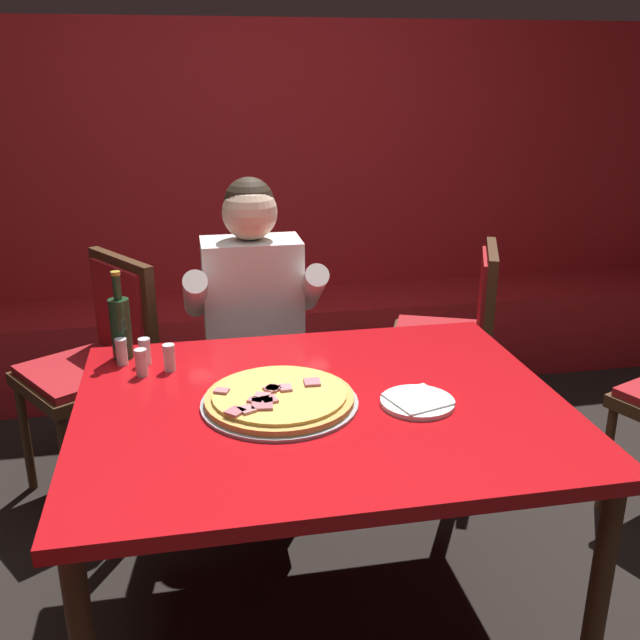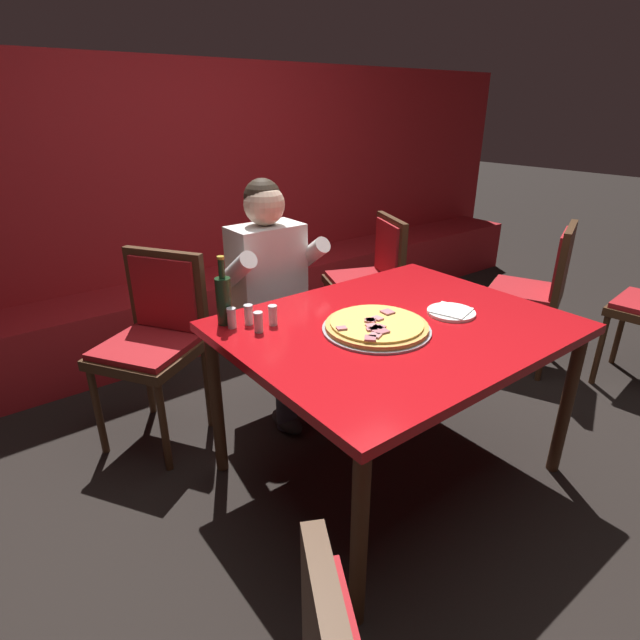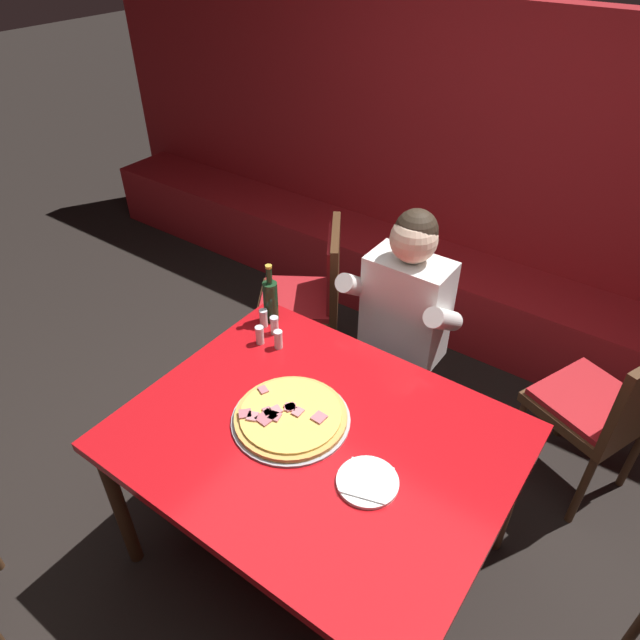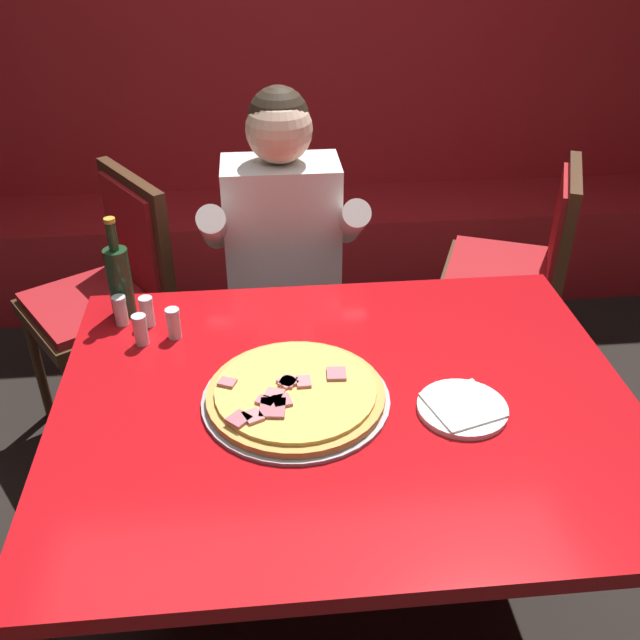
{
  "view_description": "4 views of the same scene",
  "coord_description": "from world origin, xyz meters",
  "px_view_note": "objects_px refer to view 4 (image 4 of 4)",
  "views": [
    {
      "loc": [
        -0.35,
        -1.8,
        1.66
      ],
      "look_at": [
        0.01,
        0.06,
        0.99
      ],
      "focal_mm": 40.0,
      "sensor_mm": 36.0,
      "label": 1
    },
    {
      "loc": [
        -1.43,
        -1.33,
        1.61
      ],
      "look_at": [
        -0.23,
        0.24,
        0.76
      ],
      "focal_mm": 28.0,
      "sensor_mm": 36.0,
      "label": 2
    },
    {
      "loc": [
        0.82,
        -1.13,
        2.35
      ],
      "look_at": [
        -0.21,
        0.31,
        1.0
      ],
      "focal_mm": 32.0,
      "sensor_mm": 36.0,
      "label": 3
    },
    {
      "loc": [
        -0.19,
        -1.32,
        1.83
      ],
      "look_at": [
        -0.04,
        0.21,
        0.85
      ],
      "focal_mm": 40.0,
      "sensor_mm": 36.0,
      "label": 4
    }
  ],
  "objects_px": {
    "dining_chair_far_left": "(111,286)",
    "shaker_oregano": "(174,325)",
    "shaker_red_pepper_flakes": "(121,312)",
    "shaker_parmesan": "(141,331)",
    "plate_white_paper": "(462,408)",
    "diner_seated_blue_shirt": "(284,268)",
    "dining_chair_by_booth": "(523,261)",
    "beer_bottle": "(119,279)",
    "shaker_black_pepper": "(147,313)",
    "pizza": "(295,395)",
    "main_dining_table": "(345,420)"
  },
  "relations": [
    {
      "from": "dining_chair_far_left",
      "to": "shaker_oregano",
      "type": "bearing_deg",
      "value": -65.35
    },
    {
      "from": "shaker_red_pepper_flakes",
      "to": "shaker_parmesan",
      "type": "height_order",
      "value": "same"
    },
    {
      "from": "plate_white_paper",
      "to": "diner_seated_blue_shirt",
      "type": "distance_m",
      "value": 0.93
    },
    {
      "from": "shaker_parmesan",
      "to": "dining_chair_by_booth",
      "type": "distance_m",
      "value": 1.55
    },
    {
      "from": "beer_bottle",
      "to": "shaker_black_pepper",
      "type": "bearing_deg",
      "value": -42.73
    },
    {
      "from": "pizza",
      "to": "dining_chair_far_left",
      "type": "bearing_deg",
      "value": 122.33
    },
    {
      "from": "main_dining_table",
      "to": "diner_seated_blue_shirt",
      "type": "xyz_separation_m",
      "value": [
        -0.1,
        0.77,
        0.01
      ]
    },
    {
      "from": "main_dining_table",
      "to": "pizza",
      "type": "height_order",
      "value": "pizza"
    },
    {
      "from": "main_dining_table",
      "to": "shaker_black_pepper",
      "type": "bearing_deg",
      "value": 143.34
    },
    {
      "from": "beer_bottle",
      "to": "dining_chair_by_booth",
      "type": "xyz_separation_m",
      "value": [
        1.4,
        0.59,
        -0.32
      ]
    },
    {
      "from": "diner_seated_blue_shirt",
      "to": "shaker_parmesan",
      "type": "bearing_deg",
      "value": -129.11
    },
    {
      "from": "shaker_parmesan",
      "to": "shaker_oregano",
      "type": "xyz_separation_m",
      "value": [
        0.08,
        0.02,
        0.0
      ]
    },
    {
      "from": "shaker_black_pepper",
      "to": "diner_seated_blue_shirt",
      "type": "xyz_separation_m",
      "value": [
        0.39,
        0.4,
        -0.1
      ]
    },
    {
      "from": "diner_seated_blue_shirt",
      "to": "main_dining_table",
      "type": "bearing_deg",
      "value": -82.29
    },
    {
      "from": "pizza",
      "to": "shaker_black_pepper",
      "type": "distance_m",
      "value": 0.53
    },
    {
      "from": "plate_white_paper",
      "to": "dining_chair_far_left",
      "type": "height_order",
      "value": "dining_chair_far_left"
    },
    {
      "from": "diner_seated_blue_shirt",
      "to": "shaker_black_pepper",
      "type": "bearing_deg",
      "value": -134.37
    },
    {
      "from": "shaker_black_pepper",
      "to": "diner_seated_blue_shirt",
      "type": "bearing_deg",
      "value": 45.63
    },
    {
      "from": "pizza",
      "to": "beer_bottle",
      "type": "bearing_deg",
      "value": 135.84
    },
    {
      "from": "main_dining_table",
      "to": "shaker_parmesan",
      "type": "xyz_separation_m",
      "value": [
        -0.51,
        0.28,
        0.11
      ]
    },
    {
      "from": "shaker_parmesan",
      "to": "dining_chair_by_booth",
      "type": "height_order",
      "value": "dining_chair_by_booth"
    },
    {
      "from": "main_dining_table",
      "to": "beer_bottle",
      "type": "xyz_separation_m",
      "value": [
        -0.57,
        0.44,
        0.18
      ]
    },
    {
      "from": "shaker_oregano",
      "to": "plate_white_paper",
      "type": "bearing_deg",
      "value": -28.83
    },
    {
      "from": "plate_white_paper",
      "to": "pizza",
      "type": "bearing_deg",
      "value": 169.29
    },
    {
      "from": "main_dining_table",
      "to": "shaker_black_pepper",
      "type": "distance_m",
      "value": 0.63
    },
    {
      "from": "main_dining_table",
      "to": "dining_chair_by_booth",
      "type": "xyz_separation_m",
      "value": [
        0.82,
        1.03,
        -0.14
      ]
    },
    {
      "from": "main_dining_table",
      "to": "beer_bottle",
      "type": "relative_size",
      "value": 4.71
    },
    {
      "from": "main_dining_table",
      "to": "shaker_red_pepper_flakes",
      "type": "bearing_deg",
      "value": 146.19
    },
    {
      "from": "shaker_parmesan",
      "to": "dining_chair_far_left",
      "type": "height_order",
      "value": "dining_chair_far_left"
    },
    {
      "from": "shaker_red_pepper_flakes",
      "to": "diner_seated_blue_shirt",
      "type": "bearing_deg",
      "value": 39.95
    },
    {
      "from": "beer_bottle",
      "to": "shaker_oregano",
      "type": "bearing_deg",
      "value": -42.01
    },
    {
      "from": "pizza",
      "to": "beer_bottle",
      "type": "xyz_separation_m",
      "value": [
        -0.45,
        0.44,
        0.09
      ]
    },
    {
      "from": "shaker_red_pepper_flakes",
      "to": "shaker_oregano",
      "type": "relative_size",
      "value": 1.0
    },
    {
      "from": "shaker_red_pepper_flakes",
      "to": "dining_chair_by_booth",
      "type": "height_order",
      "value": "dining_chair_by_booth"
    },
    {
      "from": "shaker_red_pepper_flakes",
      "to": "shaker_oregano",
      "type": "height_order",
      "value": "same"
    },
    {
      "from": "pizza",
      "to": "main_dining_table",
      "type": "bearing_deg",
      "value": 0.48
    },
    {
      "from": "diner_seated_blue_shirt",
      "to": "dining_chair_far_left",
      "type": "relative_size",
      "value": 1.33
    },
    {
      "from": "pizza",
      "to": "shaker_parmesan",
      "type": "xyz_separation_m",
      "value": [
        -0.39,
        0.28,
        0.02
      ]
    },
    {
      "from": "plate_white_paper",
      "to": "dining_chair_by_booth",
      "type": "height_order",
      "value": "dining_chair_by_booth"
    },
    {
      "from": "shaker_parmesan",
      "to": "dining_chair_far_left",
      "type": "bearing_deg",
      "value": 107.46
    },
    {
      "from": "beer_bottle",
      "to": "shaker_oregano",
      "type": "xyz_separation_m",
      "value": [
        0.15,
        -0.13,
        -0.07
      ]
    },
    {
      "from": "shaker_red_pepper_flakes",
      "to": "dining_chair_by_booth",
      "type": "distance_m",
      "value": 1.56
    },
    {
      "from": "main_dining_table",
      "to": "shaker_oregano",
      "type": "relative_size",
      "value": 15.99
    },
    {
      "from": "shaker_parmesan",
      "to": "dining_chair_by_booth",
      "type": "relative_size",
      "value": 0.09
    },
    {
      "from": "pizza",
      "to": "beer_bottle",
      "type": "distance_m",
      "value": 0.64
    },
    {
      "from": "main_dining_table",
      "to": "pizza",
      "type": "bearing_deg",
      "value": -179.52
    },
    {
      "from": "shaker_black_pepper",
      "to": "dining_chair_far_left",
      "type": "height_order",
      "value": "dining_chair_far_left"
    },
    {
      "from": "shaker_red_pepper_flakes",
      "to": "shaker_parmesan",
      "type": "distance_m",
      "value": 0.12
    },
    {
      "from": "shaker_red_pepper_flakes",
      "to": "shaker_parmesan",
      "type": "bearing_deg",
      "value": -57.49
    },
    {
      "from": "beer_bottle",
      "to": "dining_chair_by_booth",
      "type": "relative_size",
      "value": 0.31
    }
  ]
}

